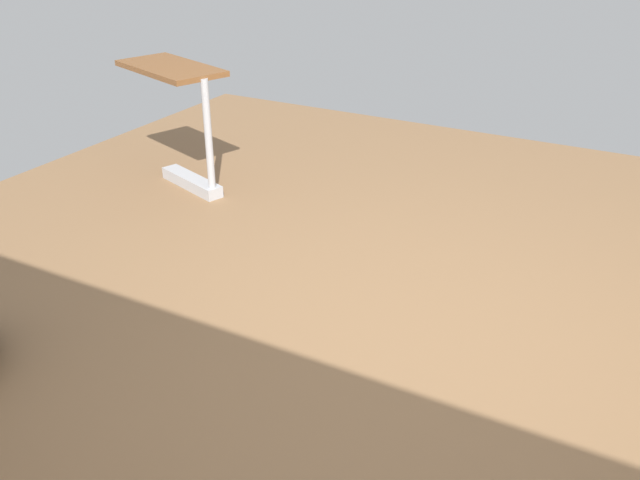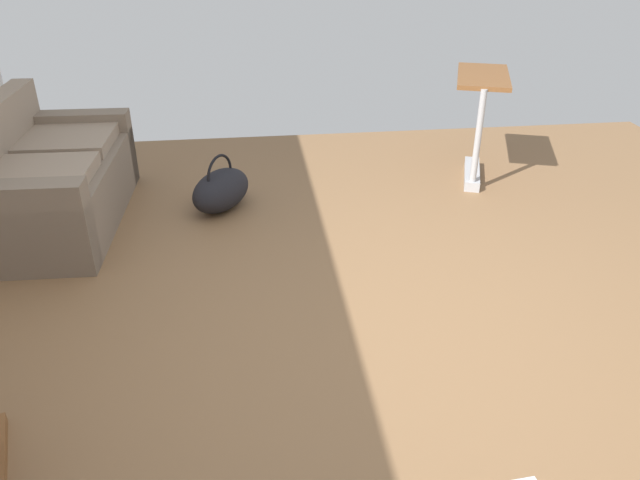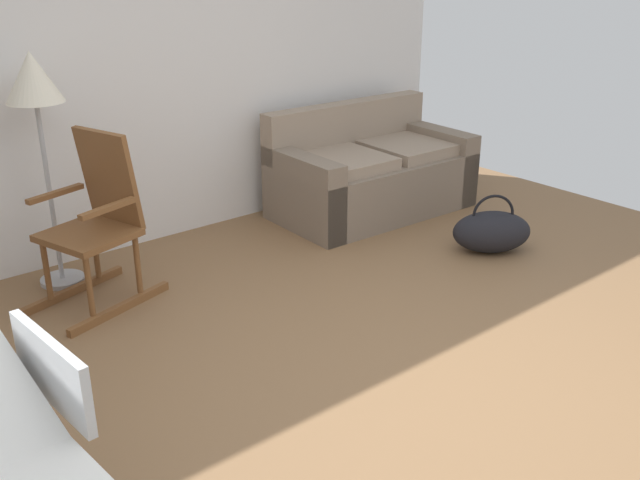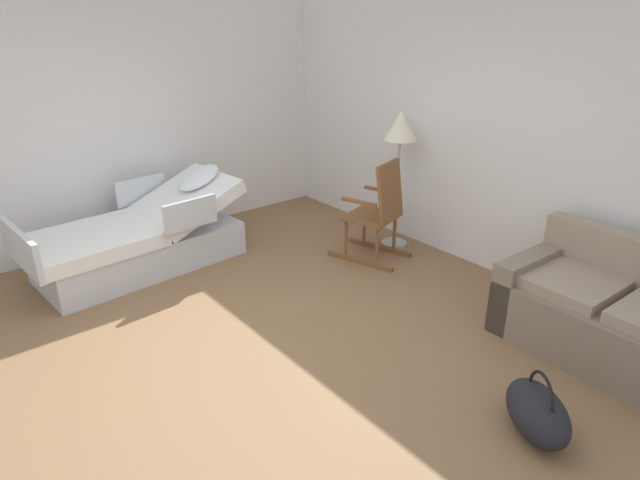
% 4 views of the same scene
% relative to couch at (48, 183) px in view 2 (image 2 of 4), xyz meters
% --- Properties ---
extents(ground_plane, '(6.88, 6.88, 0.00)m').
position_rel_couch_xyz_m(ground_plane, '(-1.72, -2.04, -0.31)').
color(ground_plane, olive).
extents(couch, '(1.63, 0.90, 0.85)m').
position_rel_couch_xyz_m(couch, '(0.00, 0.00, 0.00)').
color(couch, '#7D6C5C').
rests_on(couch, ground).
extents(overbed_table, '(0.89, 0.64, 0.84)m').
position_rel_couch_xyz_m(overbed_table, '(0.47, -3.28, 0.23)').
color(overbed_table, '#B2B5BA').
rests_on(overbed_table, ground).
extents(duffel_bag, '(0.64, 0.58, 0.43)m').
position_rel_couch_xyz_m(duffel_bag, '(0.08, -1.19, -0.15)').
color(duffel_bag, black).
rests_on(duffel_bag, ground).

